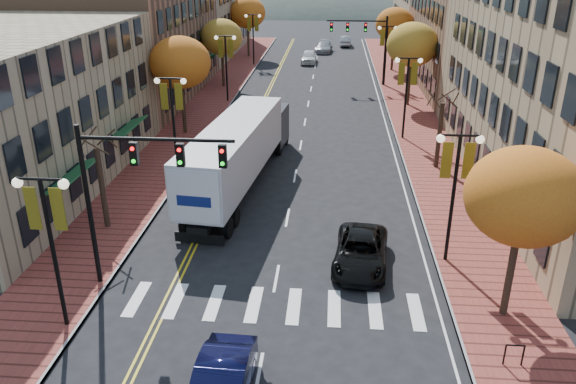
# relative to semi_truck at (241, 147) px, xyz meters

# --- Properties ---
(ground) EXTENTS (200.00, 200.00, 0.00)m
(ground) POSITION_rel_semi_truck_xyz_m (3.10, -14.32, -2.40)
(ground) COLOR black
(ground) RESTS_ON ground
(sidewalk_left) EXTENTS (4.00, 85.00, 0.15)m
(sidewalk_left) POSITION_rel_semi_truck_xyz_m (-5.90, 18.18, -2.33)
(sidewalk_left) COLOR brown
(sidewalk_left) RESTS_ON ground
(sidewalk_right) EXTENTS (4.00, 85.00, 0.15)m
(sidewalk_right) POSITION_rel_semi_truck_xyz_m (12.10, 18.18, -2.33)
(sidewalk_right) COLOR brown
(sidewalk_right) RESTS_ON ground
(building_left_mid) EXTENTS (12.00, 24.00, 11.00)m
(building_left_mid) POSITION_rel_semi_truck_xyz_m (-13.90, 21.68, 3.10)
(building_left_mid) COLOR brown
(building_left_mid) RESTS_ON ground
(building_left_far) EXTENTS (12.00, 26.00, 9.50)m
(building_left_far) POSITION_rel_semi_truck_xyz_m (-13.90, 46.68, 2.35)
(building_left_far) COLOR #9E8966
(building_left_far) RESTS_ON ground
(building_right_mid) EXTENTS (15.00, 24.00, 10.00)m
(building_right_mid) POSITION_rel_semi_truck_xyz_m (21.60, 27.68, 2.60)
(building_right_mid) COLOR brown
(building_right_mid) RESTS_ON ground
(building_right_far) EXTENTS (15.00, 20.00, 11.00)m
(building_right_far) POSITION_rel_semi_truck_xyz_m (21.60, 49.68, 3.10)
(building_right_far) COLOR #9E8966
(building_right_far) RESTS_ON ground
(tree_left_a) EXTENTS (0.28, 0.28, 4.20)m
(tree_left_a) POSITION_rel_semi_truck_xyz_m (-5.90, -6.32, -0.15)
(tree_left_a) COLOR #382619
(tree_left_a) RESTS_ON sidewalk_left
(tree_left_b) EXTENTS (4.48, 4.48, 7.21)m
(tree_left_b) POSITION_rel_semi_truck_xyz_m (-5.90, 9.68, 3.04)
(tree_left_b) COLOR #382619
(tree_left_b) RESTS_ON sidewalk_left
(tree_left_c) EXTENTS (4.16, 4.16, 6.69)m
(tree_left_c) POSITION_rel_semi_truck_xyz_m (-5.90, 25.68, 2.65)
(tree_left_c) COLOR #382619
(tree_left_c) RESTS_ON sidewalk_left
(tree_left_d) EXTENTS (4.61, 4.61, 7.42)m
(tree_left_d) POSITION_rel_semi_truck_xyz_m (-5.90, 43.68, 3.20)
(tree_left_d) COLOR #382619
(tree_left_d) RESTS_ON sidewalk_left
(tree_right_a) EXTENTS (4.16, 4.16, 6.69)m
(tree_right_a) POSITION_rel_semi_truck_xyz_m (12.10, -12.32, 2.65)
(tree_right_a) COLOR #382619
(tree_right_a) RESTS_ON sidewalk_right
(tree_right_b) EXTENTS (0.28, 0.28, 4.20)m
(tree_right_b) POSITION_rel_semi_truck_xyz_m (12.10, 3.68, -0.15)
(tree_right_b) COLOR #382619
(tree_right_b) RESTS_ON sidewalk_right
(tree_right_c) EXTENTS (4.48, 4.48, 7.21)m
(tree_right_c) POSITION_rel_semi_truck_xyz_m (12.10, 19.68, 3.04)
(tree_right_c) COLOR #382619
(tree_right_c) RESTS_ON sidewalk_right
(tree_right_d) EXTENTS (4.35, 4.35, 7.00)m
(tree_right_d) POSITION_rel_semi_truck_xyz_m (12.10, 35.68, 2.89)
(tree_right_d) COLOR #382619
(tree_right_d) RESTS_ON sidewalk_right
(lamp_left_a) EXTENTS (1.96, 0.36, 6.05)m
(lamp_left_a) POSITION_rel_semi_truck_xyz_m (-4.40, -14.32, 1.89)
(lamp_left_a) COLOR black
(lamp_left_a) RESTS_ON ground
(lamp_left_b) EXTENTS (1.96, 0.36, 6.05)m
(lamp_left_b) POSITION_rel_semi_truck_xyz_m (-4.40, 1.68, 1.89)
(lamp_left_b) COLOR black
(lamp_left_b) RESTS_ON ground
(lamp_left_c) EXTENTS (1.96, 0.36, 6.05)m
(lamp_left_c) POSITION_rel_semi_truck_xyz_m (-4.40, 19.68, 1.89)
(lamp_left_c) COLOR black
(lamp_left_c) RESTS_ON ground
(lamp_left_d) EXTENTS (1.96, 0.36, 6.05)m
(lamp_left_d) POSITION_rel_semi_truck_xyz_m (-4.40, 37.68, 1.89)
(lamp_left_d) COLOR black
(lamp_left_d) RESTS_ON ground
(lamp_right_a) EXTENTS (1.96, 0.36, 6.05)m
(lamp_right_a) POSITION_rel_semi_truck_xyz_m (10.60, -8.32, 1.89)
(lamp_right_a) COLOR black
(lamp_right_a) RESTS_ON ground
(lamp_right_b) EXTENTS (1.96, 0.36, 6.05)m
(lamp_right_b) POSITION_rel_semi_truck_xyz_m (10.60, 9.68, 1.89)
(lamp_right_b) COLOR black
(lamp_right_b) RESTS_ON ground
(lamp_right_c) EXTENTS (1.96, 0.36, 6.05)m
(lamp_right_c) POSITION_rel_semi_truck_xyz_m (10.60, 27.68, 1.89)
(lamp_right_c) COLOR black
(lamp_right_c) RESTS_ON ground
(traffic_mast_near) EXTENTS (6.10, 0.35, 7.00)m
(traffic_mast_near) POSITION_rel_semi_truck_xyz_m (-2.37, -11.33, 2.52)
(traffic_mast_near) COLOR black
(traffic_mast_near) RESTS_ON ground
(traffic_mast_far) EXTENTS (6.10, 0.34, 7.00)m
(traffic_mast_far) POSITION_rel_semi_truck_xyz_m (8.58, 27.67, 2.52)
(traffic_mast_far) COLOR black
(traffic_mast_far) RESTS_ON ground
(semi_truck) EXTENTS (4.43, 16.64, 4.11)m
(semi_truck) POSITION_rel_semi_truck_xyz_m (0.00, 0.00, 0.00)
(semi_truck) COLOR black
(semi_truck) RESTS_ON ground
(black_suv) EXTENTS (2.77, 5.17, 1.38)m
(black_suv) POSITION_rel_semi_truck_xyz_m (6.75, -8.92, -1.71)
(black_suv) COLOR black
(black_suv) RESTS_ON ground
(car_far_white) EXTENTS (1.94, 4.66, 1.58)m
(car_far_white) POSITION_rel_semi_truck_xyz_m (2.23, 39.82, -1.62)
(car_far_white) COLOR silver
(car_far_white) RESTS_ON ground
(car_far_silver) EXTENTS (2.45, 5.11, 1.44)m
(car_far_silver) POSITION_rel_semi_truck_xyz_m (3.96, 48.14, -1.68)
(car_far_silver) COLOR #A1A1A8
(car_far_silver) RESTS_ON ground
(car_far_oncoming) EXTENTS (1.53, 4.35, 1.43)m
(car_far_oncoming) POSITION_rel_semi_truck_xyz_m (6.95, 53.86, -1.69)
(car_far_oncoming) COLOR #A8A8B0
(car_far_oncoming) RESTS_ON ground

